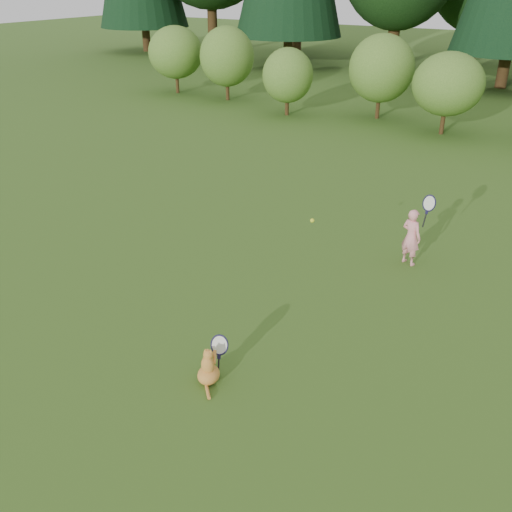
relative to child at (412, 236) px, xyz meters
The scene contains 5 objects.
ground 3.77m from the child, 121.54° to the right, with size 100.00×100.00×0.00m, color #2B5718.
shrub_row 10.05m from the child, 101.22° to the left, with size 28.00×3.00×2.80m, color #3F6B21, non-canonical shape.
child is the anchor object (origin of this frame).
cat 4.68m from the child, 103.88° to the right, with size 0.45×0.73×0.65m.
tennis_ball 2.18m from the child, 122.09° to the right, with size 0.07×0.07×0.07m.
Camera 1 is at (4.39, -6.00, 4.70)m, focal length 40.00 mm.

